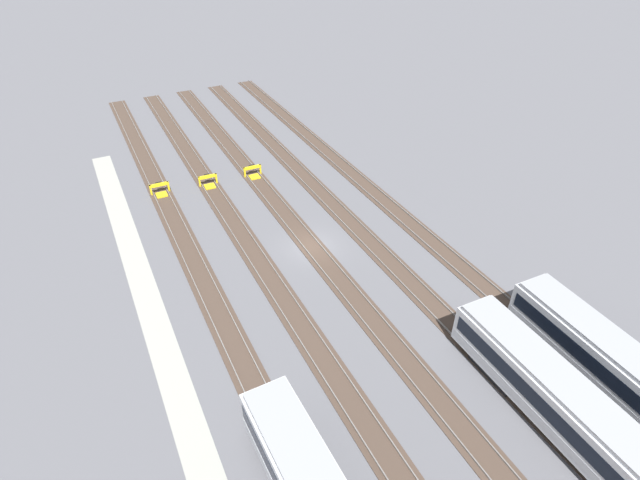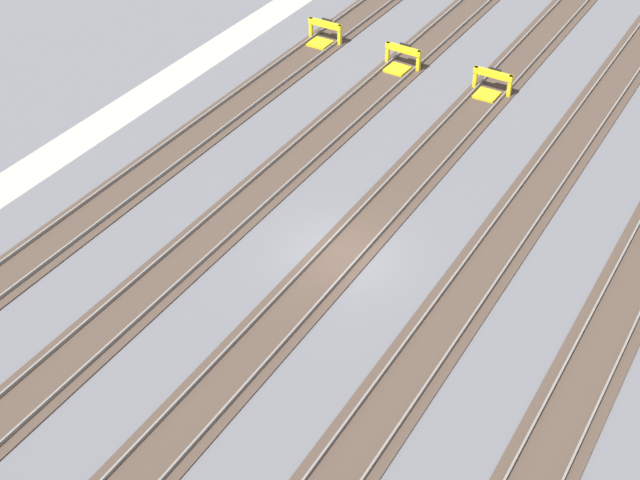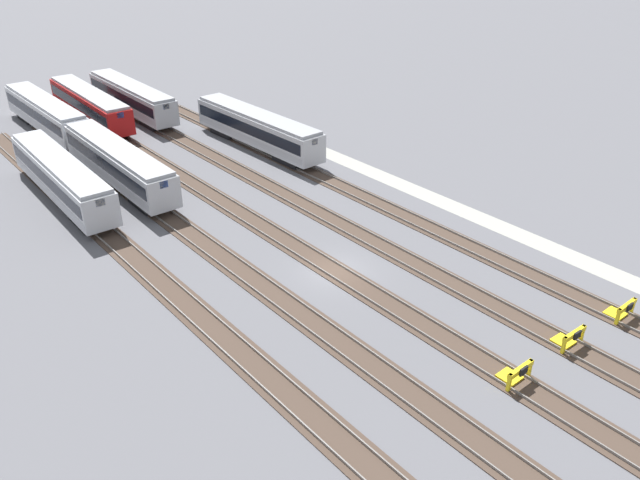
{
  "view_description": "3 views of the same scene",
  "coord_description": "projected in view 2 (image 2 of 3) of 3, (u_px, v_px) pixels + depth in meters",
  "views": [
    {
      "loc": [
        31.98,
        -15.32,
        26.31
      ],
      "look_at": [
        1.63,
        -0.0,
        1.8
      ],
      "focal_mm": 28.0,
      "sensor_mm": 36.0,
      "label": 1
    },
    {
      "loc": [
        22.97,
        12.76,
        21.29
      ],
      "look_at": [
        1.63,
        -0.0,
        1.8
      ],
      "focal_mm": 50.0,
      "sensor_mm": 36.0,
      "label": 2
    },
    {
      "loc": [
        -27.47,
        24.24,
        22.56
      ],
      "look_at": [
        1.63,
        -0.0,
        1.8
      ],
      "focal_mm": 35.0,
      "sensor_mm": 36.0,
      "label": 3
    }
  ],
  "objects": [
    {
      "name": "rail_track_far_inner",
      "position": [
        462.0,
        298.0,
        31.77
      ],
      "size": [
        90.0,
        2.23,
        0.21
      ],
      "color": "#47382D",
      "rests_on": "ground"
    },
    {
      "name": "rail_track_middle",
      "position": [
        342.0,
        254.0,
        33.77
      ],
      "size": [
        90.0,
        2.24,
        0.21
      ],
      "color": "#47382D",
      "rests_on": "ground"
    },
    {
      "name": "service_walkway",
      "position": [
        62.0,
        150.0,
        39.6
      ],
      "size": [
        54.0,
        2.0,
        0.01
      ],
      "primitive_type": "cube",
      "color": "#9E9E93",
      "rests_on": "ground"
    },
    {
      "name": "rail_track_near_inner",
      "position": [
        235.0,
        214.0,
        35.77
      ],
      "size": [
        90.0,
        2.24,
        0.21
      ],
      "color": "#47382D",
      "rests_on": "ground"
    },
    {
      "name": "bumper_stop_middle_track",
      "position": [
        490.0,
        85.0,
        43.29
      ],
      "size": [
        1.35,
        2.0,
        1.22
      ],
      "color": "yellow",
      "rests_on": "ground"
    },
    {
      "name": "bumper_stop_nearest_track",
      "position": [
        323.0,
        34.0,
        47.77
      ],
      "size": [
        1.34,
        2.0,
        1.22
      ],
      "color": "yellow",
      "rests_on": "ground"
    },
    {
      "name": "rail_track_farthest",
      "position": [
        599.0,
        349.0,
        29.77
      ],
      "size": [
        90.0,
        2.23,
        0.21
      ],
      "color": "#47382D",
      "rests_on": "ground"
    },
    {
      "name": "ground_plane",
      "position": [
        342.0,
        255.0,
        33.8
      ],
      "size": [
        400.0,
        400.0,
        0.0
      ],
      "primitive_type": "plane",
      "color": "#5B5B60"
    },
    {
      "name": "rail_track_nearest",
      "position": [
        140.0,
        178.0,
        37.77
      ],
      "size": [
        90.0,
        2.23,
        0.21
      ],
      "color": "#47382D",
      "rests_on": "ground"
    },
    {
      "name": "bumper_stop_near_inner_track",
      "position": [
        401.0,
        60.0,
        45.4
      ],
      "size": [
        1.37,
        2.01,
        1.22
      ],
      "color": "yellow",
      "rests_on": "ground"
    }
  ]
}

